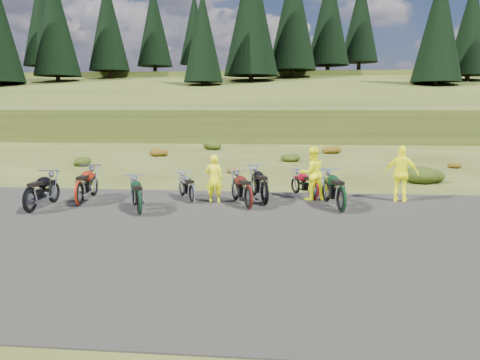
# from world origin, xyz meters

# --- Properties ---
(ground) EXTENTS (300.00, 300.00, 0.00)m
(ground) POSITION_xyz_m (0.00, 0.00, 0.00)
(ground) COLOR #363F15
(ground) RESTS_ON ground
(gravel_pad) EXTENTS (20.00, 12.00, 0.04)m
(gravel_pad) POSITION_xyz_m (0.00, -2.00, 0.00)
(gravel_pad) COLOR black
(gravel_pad) RESTS_ON ground
(hill_slope) EXTENTS (300.00, 45.97, 9.37)m
(hill_slope) POSITION_xyz_m (0.00, 50.00, 0.00)
(hill_slope) COLOR #344115
(hill_slope) RESTS_ON ground
(hill_plateau) EXTENTS (300.00, 90.00, 9.17)m
(hill_plateau) POSITION_xyz_m (0.00, 110.00, 0.00)
(hill_plateau) COLOR #344115
(hill_plateau) RESTS_ON ground
(conifer_15) EXTENTS (7.92, 7.92, 20.00)m
(conifer_15) POSITION_xyz_m (-45.00, 76.00, 20.16)
(conifer_15) COLOR black
(conifer_15) RESTS_ON ground
(conifer_17) EXTENTS (7.04, 7.04, 18.00)m
(conifer_17) POSITION_xyz_m (-33.00, 57.00, 15.97)
(conifer_17) COLOR black
(conifer_17) RESTS_ON ground
(conifer_18) EXTENTS (6.60, 6.60, 17.00)m
(conifer_18) POSITION_xyz_m (-27.00, 63.00, 16.66)
(conifer_18) COLOR black
(conifer_18) RESTS_ON ground
(conifer_19) EXTENTS (6.16, 6.16, 16.00)m
(conifer_19) POSITION_xyz_m (-21.00, 69.00, 17.36)
(conifer_19) COLOR black
(conifer_19) RESTS_ON ground
(conifer_20) EXTENTS (5.72, 5.72, 15.00)m
(conifer_20) POSITION_xyz_m (-15.00, 75.00, 17.65)
(conifer_20) COLOR black
(conifer_20) RESTS_ON ground
(conifer_21) EXTENTS (5.28, 5.28, 14.00)m
(conifer_21) POSITION_xyz_m (-9.00, 50.00, 12.56)
(conifer_21) COLOR black
(conifer_21) RESTS_ON ground
(conifer_22) EXTENTS (7.92, 7.92, 20.00)m
(conifer_22) POSITION_xyz_m (-3.00, 56.00, 16.77)
(conifer_22) COLOR black
(conifer_22) RESTS_ON ground
(conifer_23) EXTENTS (7.48, 7.48, 19.00)m
(conifer_23) POSITION_xyz_m (3.00, 62.00, 17.47)
(conifer_23) COLOR black
(conifer_23) RESTS_ON ground
(conifer_24) EXTENTS (7.04, 7.04, 18.00)m
(conifer_24) POSITION_xyz_m (9.00, 68.00, 18.16)
(conifer_24) COLOR black
(conifer_24) RESTS_ON ground
(conifer_25) EXTENTS (6.60, 6.60, 17.00)m
(conifer_25) POSITION_xyz_m (15.00, 74.00, 18.66)
(conifer_25) COLOR black
(conifer_25) RESTS_ON ground
(conifer_26) EXTENTS (6.16, 6.16, 16.00)m
(conifer_26) POSITION_xyz_m (21.00, 49.00, 13.37)
(conifer_26) COLOR black
(conifer_26) RESTS_ON ground
(conifer_27) EXTENTS (5.72, 5.72, 15.00)m
(conifer_27) POSITION_xyz_m (27.00, 55.00, 14.06)
(conifer_27) COLOR black
(conifer_27) RESTS_ON ground
(shrub_1) EXTENTS (1.03, 1.03, 0.61)m
(shrub_1) POSITION_xyz_m (-9.10, 11.30, 0.31)
(shrub_1) COLOR #22360D
(shrub_1) RESTS_ON ground
(shrub_2) EXTENTS (1.30, 1.30, 0.77)m
(shrub_2) POSITION_xyz_m (-6.20, 16.60, 0.38)
(shrub_2) COLOR #69370D
(shrub_2) RESTS_ON ground
(shrub_3) EXTENTS (1.56, 1.56, 0.92)m
(shrub_3) POSITION_xyz_m (-3.30, 21.90, 0.46)
(shrub_3) COLOR #22360D
(shrub_3) RESTS_ON ground
(shrub_4) EXTENTS (0.77, 0.77, 0.45)m
(shrub_4) POSITION_xyz_m (-0.40, 9.20, 0.23)
(shrub_4) COLOR #69370D
(shrub_4) RESTS_ON ground
(shrub_5) EXTENTS (1.03, 1.03, 0.61)m
(shrub_5) POSITION_xyz_m (2.50, 14.50, 0.31)
(shrub_5) COLOR #22360D
(shrub_5) RESTS_ON ground
(shrub_6) EXTENTS (1.30, 1.30, 0.77)m
(shrub_6) POSITION_xyz_m (5.40, 19.80, 0.38)
(shrub_6) COLOR #69370D
(shrub_6) RESTS_ON ground
(shrub_7) EXTENTS (1.56, 1.56, 0.92)m
(shrub_7) POSITION_xyz_m (8.30, 7.10, 0.46)
(shrub_7) COLOR #22360D
(shrub_7) RESTS_ON ground
(shrub_8) EXTENTS (0.77, 0.77, 0.45)m
(shrub_8) POSITION_xyz_m (11.20, 12.40, 0.23)
(shrub_8) COLOR #69370D
(shrub_8) RESTS_ON ground
(motorcycle_0) EXTENTS (0.77, 2.27, 1.18)m
(motorcycle_0) POSITION_xyz_m (-5.46, -0.34, 0.00)
(motorcycle_0) COLOR black
(motorcycle_0) RESTS_ON ground
(motorcycle_1) EXTENTS (1.03, 2.42, 1.23)m
(motorcycle_1) POSITION_xyz_m (-4.45, 0.88, 0.00)
(motorcycle_1) COLOR #9C1F0B
(motorcycle_1) RESTS_ON ground
(motorcycle_2) EXTENTS (1.49, 2.21, 1.10)m
(motorcycle_2) POSITION_xyz_m (-2.05, -0.30, 0.00)
(motorcycle_2) COLOR black
(motorcycle_2) RESTS_ON ground
(motorcycle_3) EXTENTS (1.44, 1.95, 0.99)m
(motorcycle_3) POSITION_xyz_m (-0.84, 1.65, 0.00)
(motorcycle_3) COLOR #B4B4B9
(motorcycle_3) RESTS_ON ground
(motorcycle_4) EXTENTS (1.52, 2.30, 1.15)m
(motorcycle_4) POSITION_xyz_m (1.13, 0.86, 0.00)
(motorcycle_4) COLOR #4E120D
(motorcycle_4) RESTS_ON ground
(motorcycle_5) EXTENTS (1.43, 2.44, 1.21)m
(motorcycle_5) POSITION_xyz_m (1.61, 1.58, 0.00)
(motorcycle_5) COLOR black
(motorcycle_5) RESTS_ON ground
(motorcycle_6) EXTENTS (1.46, 1.96, 0.99)m
(motorcycle_6) POSITION_xyz_m (3.27, 2.64, 0.00)
(motorcycle_6) COLOR maroon
(motorcycle_6) RESTS_ON ground
(motorcycle_7) EXTENTS (1.26, 2.46, 1.23)m
(motorcycle_7) POSITION_xyz_m (4.00, 0.69, 0.00)
(motorcycle_7) COLOR black
(motorcycle_7) RESTS_ON ground
(person_middle) EXTENTS (0.60, 0.40, 1.63)m
(person_middle) POSITION_xyz_m (-0.11, 1.81, 0.82)
(person_middle) COLOR #FAFD0D
(person_middle) RESTS_ON ground
(person_right_a) EXTENTS (1.10, 0.98, 1.86)m
(person_right_a) POSITION_xyz_m (3.20, 2.65, 0.93)
(person_right_a) COLOR #FAFD0D
(person_right_a) RESTS_ON ground
(person_right_b) EXTENTS (1.22, 0.84, 1.92)m
(person_right_b) POSITION_xyz_m (6.23, 2.64, 0.96)
(person_right_b) COLOR #FAFD0D
(person_right_b) RESTS_ON ground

